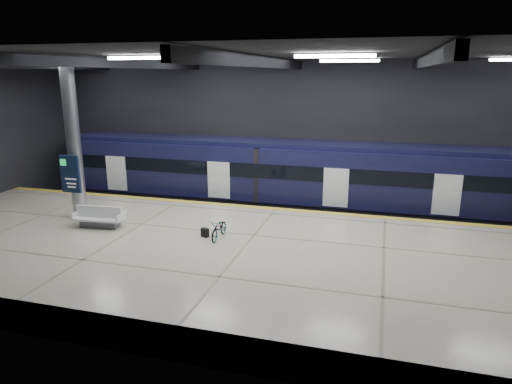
% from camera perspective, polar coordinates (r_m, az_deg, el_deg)
% --- Properties ---
extents(ground, '(30.00, 30.00, 0.00)m').
position_cam_1_polar(ground, '(19.52, 0.58, -7.46)').
color(ground, black).
rests_on(ground, ground).
extents(room_shell, '(30.10, 16.10, 8.05)m').
position_cam_1_polar(room_shell, '(18.17, 0.62, 9.51)').
color(room_shell, black).
rests_on(room_shell, ground).
extents(platform, '(30.00, 11.00, 1.10)m').
position_cam_1_polar(platform, '(17.10, -1.65, -8.78)').
color(platform, beige).
rests_on(platform, ground).
extents(safety_strip, '(30.00, 0.40, 0.01)m').
position_cam_1_polar(safety_strip, '(21.67, 2.50, -2.11)').
color(safety_strip, gold).
rests_on(safety_strip, platform).
extents(rails, '(30.00, 1.52, 0.16)m').
position_cam_1_polar(rails, '(24.54, 3.96, -2.63)').
color(rails, gray).
rests_on(rails, ground).
extents(train, '(29.40, 2.84, 3.79)m').
position_cam_1_polar(train, '(23.79, 7.42, 1.66)').
color(train, black).
rests_on(train, ground).
extents(bench, '(2.11, 1.02, 0.91)m').
position_cam_1_polar(bench, '(20.14, -18.96, -3.29)').
color(bench, '#595B60').
rests_on(bench, platform).
extents(bicycle, '(0.54, 1.52, 0.80)m').
position_cam_1_polar(bicycle, '(17.81, -4.62, -4.57)').
color(bicycle, '#99999E').
rests_on(bicycle, platform).
extents(pannier_bag, '(0.35, 0.29, 0.35)m').
position_cam_1_polar(pannier_bag, '(18.09, -6.40, -5.06)').
color(pannier_bag, black).
rests_on(pannier_bag, platform).
extents(info_column, '(0.90, 0.78, 6.90)m').
position_cam_1_polar(info_column, '(20.99, -21.88, 5.69)').
color(info_column, '#9EA0A5').
rests_on(info_column, platform).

